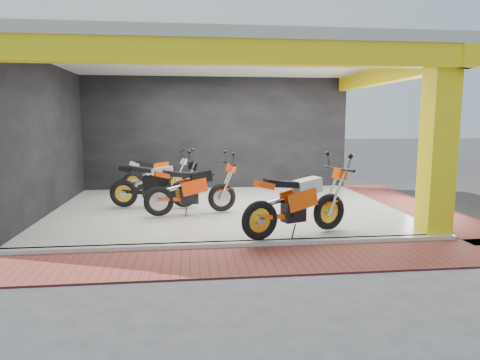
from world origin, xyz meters
name	(u,v)px	position (x,y,z in m)	size (l,w,h in m)	color
ground	(233,232)	(0.00, 0.00, 0.00)	(80.00, 80.00, 0.00)	#2D2D30
showroom_floor	(225,209)	(0.00, 2.00, 0.05)	(8.00, 6.00, 0.10)	white
showroom_ceiling	(224,59)	(0.00, 2.00, 3.60)	(8.40, 6.40, 0.20)	beige
back_wall	(216,135)	(0.00, 5.10, 1.75)	(8.20, 0.20, 3.50)	black
left_wall	(44,140)	(-4.10, 2.00, 1.75)	(0.20, 6.20, 3.50)	black
corner_column	(438,145)	(3.75, -0.75, 1.75)	(0.50, 0.50, 3.50)	yellow
header_beam_front	(238,52)	(0.00, -1.00, 3.30)	(8.40, 0.30, 0.40)	yellow
header_beam_right	(387,74)	(4.00, 2.00, 3.30)	(0.30, 6.40, 0.40)	yellow
floor_kerb	(239,244)	(0.00, -1.02, 0.05)	(8.00, 0.20, 0.10)	white
paver_front	(244,261)	(0.00, -1.80, 0.01)	(9.00, 1.40, 0.03)	maroon
paver_right	(411,206)	(4.80, 2.00, 0.01)	(1.40, 7.00, 0.03)	maroon
moto_hero	(330,194)	(1.79, -0.50, 0.81)	(2.34, 0.87, 1.43)	#FF540A
moto_row_a	(184,180)	(-0.98, 1.97, 0.78)	(2.23, 0.82, 1.36)	black
moto_row_b	(222,184)	(-0.11, 1.36, 0.77)	(2.20, 0.82, 1.35)	#F73E0A
moto_row_c	(177,172)	(-1.20, 4.21, 0.71)	(1.98, 0.74, 1.21)	#A1A3A8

